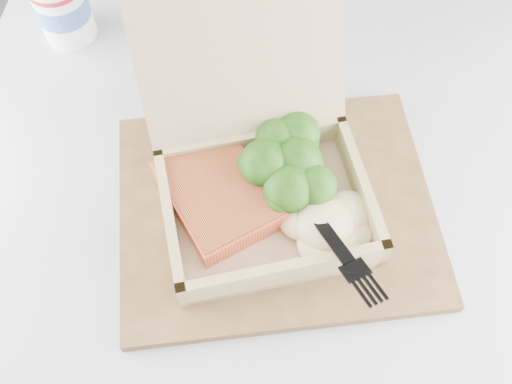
# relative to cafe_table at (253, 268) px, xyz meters

# --- Properties ---
(floor) EXTENTS (4.00, 4.00, 0.00)m
(floor) POSITION_rel_cafe_table_xyz_m (-0.15, 0.12, -0.53)
(floor) COLOR #98979D
(floor) RESTS_ON ground
(cafe_table) EXTENTS (0.77, 0.77, 0.71)m
(cafe_table) POSITION_rel_cafe_table_xyz_m (0.00, 0.00, 0.00)
(cafe_table) COLOR black
(cafe_table) RESTS_ON floor
(serving_tray) EXTENTS (0.40, 0.35, 0.01)m
(serving_tray) POSITION_rel_cafe_table_xyz_m (0.03, -0.00, 0.19)
(serving_tray) COLOR brown
(serving_tray) RESTS_ON cafe_table
(takeout_container) EXTENTS (0.28, 0.30, 0.19)m
(takeout_container) POSITION_rel_cafe_table_xyz_m (0.00, 0.02, 0.24)
(takeout_container) COLOR tan
(takeout_container) RESTS_ON serving_tray
(salmon_fillet) EXTENTS (0.15, 0.16, 0.03)m
(salmon_fillet) POSITION_rel_cafe_table_xyz_m (-0.03, -0.01, 0.22)
(salmon_fillet) COLOR #E14E2C
(salmon_fillet) RESTS_ON takeout_container
(broccoli_pile) EXTENTS (0.12, 0.12, 0.04)m
(broccoli_pile) POSITION_rel_cafe_table_xyz_m (0.04, 0.03, 0.23)
(broccoli_pile) COLOR #336B17
(broccoli_pile) RESTS_ON takeout_container
(mashed_potatoes) EXTENTS (0.10, 0.09, 0.03)m
(mashed_potatoes) POSITION_rel_cafe_table_xyz_m (0.08, -0.03, 0.22)
(mashed_potatoes) COLOR #CFC486
(mashed_potatoes) RESTS_ON takeout_container
(plastic_fork) EXTENTS (0.11, 0.16, 0.03)m
(plastic_fork) POSITION_rel_cafe_table_xyz_m (0.06, -0.01, 0.24)
(plastic_fork) COLOR black
(plastic_fork) RESTS_ON mashed_potatoes
(paper_cup) EXTENTS (0.07, 0.07, 0.09)m
(paper_cup) POSITION_rel_cafe_table_xyz_m (-0.28, 0.23, 0.23)
(paper_cup) COLOR white
(paper_cup) RESTS_ON cafe_table
(receipt) EXTENTS (0.08, 0.14, 0.00)m
(receipt) POSITION_rel_cafe_table_xyz_m (0.02, 0.18, 0.18)
(receipt) COLOR white
(receipt) RESTS_ON cafe_table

